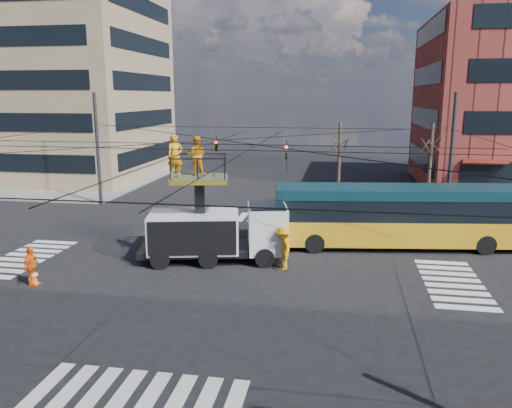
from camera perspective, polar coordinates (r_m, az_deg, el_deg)
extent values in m
plane|color=black|center=(23.06, -3.72, -7.46)|extent=(120.00, 120.00, 0.00)
cube|color=slate|center=(50.14, -21.85, 2.54)|extent=(18.00, 18.00, 0.12)
cube|color=#95835F|center=(53.12, -22.41, 19.22)|extent=(18.00, 16.00, 30.00)
cube|color=black|center=(46.27, -26.33, 4.25)|extent=(15.30, 0.12, 1.50)
cube|color=black|center=(48.91, -12.16, 5.62)|extent=(0.12, 13.60, 1.50)
cube|color=black|center=(46.00, -26.73, 8.36)|extent=(15.30, 0.12, 1.50)
cube|color=black|center=(48.65, -12.34, 9.52)|extent=(0.12, 13.60, 1.50)
cube|color=black|center=(45.97, -27.14, 12.50)|extent=(15.30, 0.12, 1.50)
cube|color=black|center=(48.62, -12.52, 13.44)|extent=(0.12, 13.60, 1.50)
cube|color=black|center=(48.81, -12.71, 17.35)|extent=(0.12, 13.60, 1.50)
cube|color=black|center=(49.24, -12.90, 21.21)|extent=(0.12, 13.60, 1.50)
cube|color=black|center=(45.93, 18.33, 5.00)|extent=(0.12, 13.60, 1.58)
cube|color=black|center=(45.66, 18.63, 9.36)|extent=(0.12, 13.60, 1.57)
cube|color=black|center=(45.65, 18.94, 13.74)|extent=(0.12, 13.60, 1.57)
cube|color=black|center=(45.91, 19.25, 18.10)|extent=(0.12, 13.60, 1.57)
cylinder|color=#2D2D30|center=(34.02, 21.41, 5.06)|extent=(0.24, 0.24, 8.00)
cylinder|color=#2D2D30|center=(37.45, -17.64, 5.92)|extent=(0.24, 0.24, 8.00)
cylinder|color=black|center=(33.56, 0.93, 8.73)|extent=(24.00, 0.03, 0.03)
cylinder|color=black|center=(10.65, -19.24, 0.31)|extent=(24.00, 0.03, 0.03)
cylinder|color=black|center=(21.79, -3.94, 7.30)|extent=(24.02, 24.02, 0.03)
cylinder|color=black|center=(21.79, -3.94, 7.30)|extent=(24.02, 24.02, 0.03)
cylinder|color=black|center=(20.66, -4.71, 6.18)|extent=(24.00, 0.03, 0.03)
cylinder|color=black|center=(22.98, -3.22, 6.82)|extent=(24.00, 0.03, 0.03)
cylinder|color=black|center=(22.14, -6.96, 6.28)|extent=(0.03, 24.00, 0.03)
cylinder|color=black|center=(21.58, -0.81, 6.22)|extent=(0.03, 24.00, 0.03)
imported|color=black|center=(24.39, 3.51, 5.95)|extent=(0.16, 0.20, 1.00)
imported|color=black|center=(27.03, -4.53, 7.09)|extent=(0.26, 1.24, 0.50)
cylinder|color=#382B21|center=(34.93, 9.45, 4.25)|extent=(0.24, 0.24, 6.00)
cylinder|color=#382B21|center=(35.42, 19.22, 3.84)|extent=(0.24, 0.24, 6.00)
cube|color=black|center=(24.22, -4.88, -5.14)|extent=(7.31, 3.65, 0.30)
cube|color=silver|center=(23.97, 1.31, -2.79)|extent=(2.27, 2.73, 2.20)
cube|color=black|center=(23.77, 1.32, -0.92)|extent=(2.05, 2.59, 0.80)
cube|color=silver|center=(24.02, -7.07, -3.10)|extent=(4.64, 3.34, 1.80)
cylinder|color=black|center=(23.18, 0.99, -6.16)|extent=(0.95, 0.53, 0.90)
cylinder|color=black|center=(25.36, 0.66, -4.52)|extent=(0.95, 0.53, 0.90)
cylinder|color=black|center=(23.16, -5.48, -6.23)|extent=(0.95, 0.53, 0.90)
cylinder|color=black|center=(25.35, -5.23, -4.58)|extent=(0.95, 0.53, 0.90)
cylinder|color=black|center=(23.38, -10.90, -6.22)|extent=(0.95, 0.53, 0.90)
cylinder|color=black|center=(25.55, -10.18, -4.59)|extent=(0.95, 0.53, 0.90)
cube|color=black|center=(23.69, -6.42, -0.13)|extent=(0.54, 0.54, 2.64)
cube|color=#495231|center=(23.45, -6.50, 3.02)|extent=(2.99, 2.61, 0.12)
cube|color=yellow|center=(23.46, -6.49, 2.73)|extent=(2.99, 2.61, 0.12)
imported|color=orange|center=(23.04, -9.22, 5.41)|extent=(0.86, 0.77, 1.97)
imported|color=orange|center=(23.69, -6.81, 5.51)|extent=(0.99, 0.83, 1.85)
cube|color=orange|center=(27.14, 16.24, -2.79)|extent=(13.33, 4.37, 1.30)
cube|color=black|center=(26.86, 16.39, -0.32)|extent=(13.33, 4.32, 1.10)
cube|color=#0B2932|center=(26.71, 16.49, 1.35)|extent=(13.33, 4.37, 0.50)
cube|color=orange|center=(26.12, 2.49, -1.41)|extent=(0.59, 2.48, 2.80)
cube|color=black|center=(26.42, 2.36, -3.84)|extent=(0.50, 2.60, 0.30)
cube|color=gold|center=(25.86, 2.74, 1.28)|extent=(0.32, 1.60, 0.35)
cylinder|color=black|center=(25.37, 6.72, -4.48)|extent=(1.03, 0.43, 1.00)
cylinder|color=black|center=(27.63, 6.32, -3.07)|extent=(1.03, 0.43, 1.00)
cylinder|color=black|center=(27.44, 24.78, -4.27)|extent=(1.03, 0.43, 1.00)
cylinder|color=black|center=(29.55, 23.04, -2.99)|extent=(1.03, 0.43, 1.00)
cone|color=#FF5D0A|center=(23.13, -24.04, -7.60)|extent=(0.36, 0.36, 0.68)
imported|color=#FF6310|center=(22.91, -24.33, -6.49)|extent=(0.45, 1.00, 1.67)
imported|color=orange|center=(22.81, 3.12, -5.04)|extent=(1.21, 1.48, 1.99)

